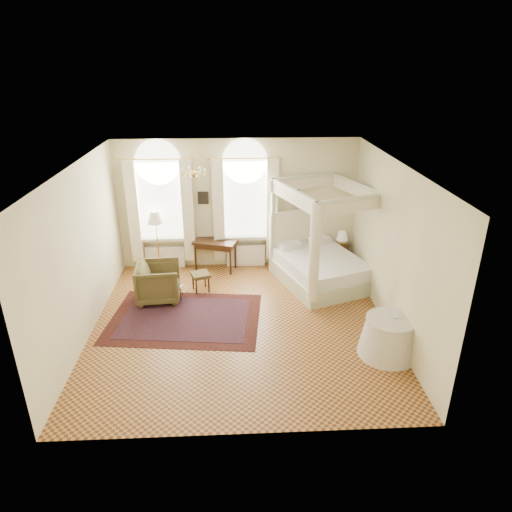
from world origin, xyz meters
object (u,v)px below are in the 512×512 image
(nightstand, at_px, (341,257))
(stool, at_px, (200,276))
(coffee_table, at_px, (168,289))
(side_table, at_px, (389,337))
(writing_desk, at_px, (215,245))
(floor_lamp, at_px, (156,220))
(armchair, at_px, (158,282))
(canopy_bed, at_px, (322,262))

(nightstand, bearing_deg, stool, -162.03)
(coffee_table, relative_size, side_table, 0.55)
(nightstand, height_order, writing_desk, writing_desk)
(coffee_table, height_order, floor_lamp, floor_lamp)
(writing_desk, bearing_deg, armchair, -128.89)
(armchair, height_order, side_table, armchair)
(canopy_bed, bearing_deg, side_table, -76.50)
(writing_desk, distance_m, floor_lamp, 1.60)
(armchair, bearing_deg, canopy_bed, -84.95)
(nightstand, height_order, coffee_table, nightstand)
(nightstand, bearing_deg, writing_desk, 180.00)
(writing_desk, bearing_deg, coffee_table, -120.67)
(armchair, bearing_deg, nightstand, -75.52)
(writing_desk, height_order, coffee_table, writing_desk)
(canopy_bed, distance_m, writing_desk, 2.74)
(nightstand, bearing_deg, canopy_bed, -127.92)
(canopy_bed, xyz_separation_m, coffee_table, (-3.58, -0.78, -0.23))
(coffee_table, bearing_deg, stool, 37.15)
(stool, height_order, side_table, side_table)
(stool, bearing_deg, nightstand, 17.97)
(canopy_bed, height_order, armchair, canopy_bed)
(stool, bearing_deg, canopy_bed, 5.15)
(writing_desk, height_order, floor_lamp, floor_lamp)
(nightstand, height_order, armchair, armchair)
(canopy_bed, bearing_deg, coffee_table, -167.72)
(canopy_bed, height_order, coffee_table, canopy_bed)
(writing_desk, xyz_separation_m, armchair, (-1.23, -1.53, -0.25))
(canopy_bed, xyz_separation_m, side_table, (0.71, -2.94, -0.19))
(canopy_bed, relative_size, floor_lamp, 1.69)
(stool, xyz_separation_m, coffee_table, (-0.68, -0.52, -0.05))
(stool, height_order, floor_lamp, floor_lamp)
(armchair, distance_m, coffee_table, 0.30)
(floor_lamp, bearing_deg, canopy_bed, -12.71)
(writing_desk, xyz_separation_m, stool, (-0.32, -1.17, -0.31))
(writing_desk, height_order, side_table, writing_desk)
(nightstand, xyz_separation_m, coffee_table, (-4.28, -1.69, 0.04))
(stool, distance_m, armchair, 0.99)
(canopy_bed, distance_m, armchair, 3.87)
(writing_desk, xyz_separation_m, side_table, (3.29, -3.85, -0.32))
(canopy_bed, relative_size, side_table, 2.49)
(canopy_bed, height_order, stool, canopy_bed)
(canopy_bed, relative_size, nightstand, 4.76)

